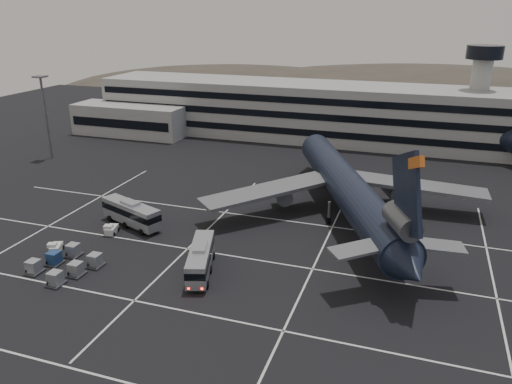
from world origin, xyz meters
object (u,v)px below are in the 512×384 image
at_px(bus_near, 201,258).
at_px(uld_cluster, 65,264).
at_px(bus_far, 131,212).
at_px(trijet_main, 348,188).
at_px(tug_a, 111,230).

xyz_separation_m(bus_near, uld_cluster, (-16.97, -5.04, -1.23)).
distance_m(bus_far, uld_cluster, 15.06).
bearing_deg(trijet_main, tug_a, -176.66).
bearing_deg(tug_a, uld_cluster, -99.64).
relative_size(trijet_main, bus_near, 4.90).
distance_m(tug_a, uld_cluster, 11.34).
bearing_deg(bus_far, uld_cluster, -161.00).
bearing_deg(tug_a, trijet_main, 14.70).
bearing_deg(bus_near, trijet_main, 39.73).
relative_size(trijet_main, tug_a, 19.85).
distance_m(trijet_main, uld_cluster, 42.76).
relative_size(bus_near, uld_cluster, 1.16).
xyz_separation_m(bus_near, tug_a, (-17.60, 6.28, -1.40)).
bearing_deg(bus_near, bus_far, 131.05).
xyz_separation_m(trijet_main, bus_far, (-31.20, -13.23, -3.03)).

